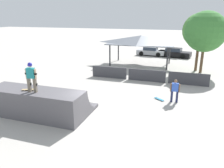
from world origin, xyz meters
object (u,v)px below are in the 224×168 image
Objects in this scene: tree_far_back at (200,30)px; parked_car_silver at (151,51)px; parked_car_black at (174,53)px; skateboard_on_ground at (159,99)px; skater_on_deck at (31,75)px; bystander_walking at (175,90)px; tree_beside_pavilion at (205,32)px; skateboard_on_deck at (30,89)px.

parked_car_silver is (-5.95, 7.63, -3.59)m from tree_far_back.
parked_car_black is at bearing 2.90° from parked_car_silver.
tree_far_back is at bearing -70.18° from skateboard_on_ground.
skater_on_deck is 9.16m from bystander_walking.
parked_car_silver is at bearing 127.97° from tree_far_back.
bystander_walking is at bearing -70.33° from parked_car_silver.
skateboard_on_ground is at bearing -73.46° from parked_car_silver.
tree_beside_pavilion is (2.14, 9.17, 3.25)m from bystander_walking.
parked_car_black is (6.80, 22.31, -1.08)m from skateboard_on_deck.
tree_beside_pavilion is at bearing -103.34° from bystander_walking.
tree_far_back is (9.12, 15.04, 1.61)m from skater_on_deck.
tree_far_back is 10.32m from parked_car_silver.
parked_car_black is at bearing 110.70° from tree_beside_pavilion.
parked_car_silver is at bearing 74.80° from skater_on_deck.
tree_beside_pavilion reaches higher than skater_on_deck.
skater_on_deck reaches higher than skateboard_on_ground.
skateboard_on_deck is 9.22m from bystander_walking.
parked_car_silver is (3.17, 22.67, -1.98)m from skater_on_deck.
skater_on_deck is at bearing -123.90° from tree_beside_pavilion.
skateboard_on_ground is 17.30m from parked_car_black.
bystander_walking is at bearing 27.12° from skater_on_deck.
tree_far_back is at bearing -59.34° from parked_car_black.
bystander_walking reaches higher than parked_car_black.
skater_on_deck is at bearing 74.26° from skateboard_on_ground.
skater_on_deck is 0.27× the size of tree_beside_pavilion.
parked_car_black is at bearing 66.72° from skater_on_deck.
skateboard_on_deck is 17.39m from tree_beside_pavilion.
parked_car_black is at bearing 109.63° from tree_far_back.
skater_on_deck is 17.24m from tree_beside_pavilion.
skateboard_on_ground is (-1.03, 0.11, -0.83)m from bystander_walking.
skateboard_on_ground is 0.17× the size of parked_car_silver.
tree_beside_pavilion is at bearing -46.67° from parked_car_silver.
skateboard_on_deck is 1.15× the size of skateboard_on_ground.
tree_beside_pavilion is 9.49m from parked_car_black.
tree_far_back reaches higher than parked_car_silver.
skater_on_deck is 1.98× the size of skateboard_on_deck.
skater_on_deck reaches higher than parked_car_black.
skater_on_deck is 2.27× the size of skateboard_on_ground.
skateboard_on_ground is 0.12× the size of tree_beside_pavilion.
tree_far_back reaches higher than skater_on_deck.
skateboard_on_ground is 17.78m from parked_car_silver.
skateboard_on_deck is at bearing -92.82° from parked_car_silver.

